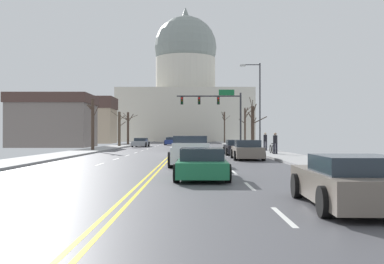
{
  "coord_description": "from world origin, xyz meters",
  "views": [
    {
      "loc": [
        1.66,
        -38.12,
        1.65
      ],
      "look_at": [
        1.88,
        36.18,
        2.11
      ],
      "focal_mm": 40.88,
      "sensor_mm": 36.0,
      "label": 1
    }
  ],
  "objects_px": {
    "sedan_oncoming_00": "(139,143)",
    "bicycle_parked": "(270,149)",
    "sedan_near_05": "(201,164)",
    "sedan_near_06": "(349,182)",
    "sedan_oncoming_01": "(170,141)",
    "street_lamp_right": "(256,99)",
    "sedan_near_01": "(194,146)",
    "pedestrian_01": "(274,142)",
    "sedan_near_02": "(236,148)",
    "sedan_oncoming_02": "(171,141)",
    "sedan_near_00": "(194,144)",
    "pedestrian_00": "(264,140)",
    "sedan_near_03": "(246,150)",
    "pickup_truck_near_04": "(189,152)",
    "signal_gantry": "(217,106)"
  },
  "relations": [
    {
      "from": "street_lamp_right",
      "to": "sedan_near_02",
      "type": "xyz_separation_m",
      "value": [
        -2.58,
        -6.03,
        -4.47
      ]
    },
    {
      "from": "sedan_near_02",
      "to": "pickup_truck_near_04",
      "type": "bearing_deg",
      "value": -106.96
    },
    {
      "from": "sedan_near_03",
      "to": "sedan_near_06",
      "type": "xyz_separation_m",
      "value": [
        -0.09,
        -19.27,
        -0.03
      ]
    },
    {
      "from": "sedan_near_03",
      "to": "sedan_oncoming_02",
      "type": "height_order",
      "value": "sedan_near_03"
    },
    {
      "from": "sedan_near_06",
      "to": "sedan_oncoming_00",
      "type": "height_order",
      "value": "sedan_oncoming_00"
    },
    {
      "from": "sedan_near_03",
      "to": "bicycle_parked",
      "type": "relative_size",
      "value": 2.61
    },
    {
      "from": "street_lamp_right",
      "to": "sedan_near_02",
      "type": "distance_m",
      "value": 7.94
    },
    {
      "from": "sedan_near_02",
      "to": "sedan_near_03",
      "type": "distance_m",
      "value": 6.76
    },
    {
      "from": "sedan_oncoming_02",
      "to": "pedestrian_00",
      "type": "height_order",
      "value": "pedestrian_00"
    },
    {
      "from": "pickup_truck_near_04",
      "to": "bicycle_parked",
      "type": "bearing_deg",
      "value": 61.41
    },
    {
      "from": "sedan_near_06",
      "to": "sedan_oncoming_02",
      "type": "relative_size",
      "value": 1.05
    },
    {
      "from": "sedan_near_00",
      "to": "bicycle_parked",
      "type": "height_order",
      "value": "sedan_near_00"
    },
    {
      "from": "pedestrian_01",
      "to": "sedan_oncoming_00",
      "type": "bearing_deg",
      "value": 118.01
    },
    {
      "from": "street_lamp_right",
      "to": "sedan_near_06",
      "type": "relative_size",
      "value": 1.89
    },
    {
      "from": "sedan_oncoming_02",
      "to": "sedan_oncoming_01",
      "type": "bearing_deg",
      "value": -88.92
    },
    {
      "from": "sedan_near_05",
      "to": "sedan_oncoming_00",
      "type": "distance_m",
      "value": 43.94
    },
    {
      "from": "sedan_near_02",
      "to": "pickup_truck_near_04",
      "type": "distance_m",
      "value": 13.12
    },
    {
      "from": "street_lamp_right",
      "to": "sedan_oncoming_00",
      "type": "xyz_separation_m",
      "value": [
        -13.33,
        17.75,
        -4.47
      ]
    },
    {
      "from": "sedan_oncoming_00",
      "to": "street_lamp_right",
      "type": "bearing_deg",
      "value": -53.1
    },
    {
      "from": "sedan_oncoming_01",
      "to": "bicycle_parked",
      "type": "relative_size",
      "value": 2.53
    },
    {
      "from": "sedan_near_03",
      "to": "sedan_near_00",
      "type": "bearing_deg",
      "value": 99.4
    },
    {
      "from": "sedan_oncoming_01",
      "to": "pedestrian_00",
      "type": "height_order",
      "value": "pedestrian_00"
    },
    {
      "from": "street_lamp_right",
      "to": "sedan_oncoming_00",
      "type": "height_order",
      "value": "street_lamp_right"
    },
    {
      "from": "sedan_near_00",
      "to": "sedan_near_06",
      "type": "relative_size",
      "value": 0.98
    },
    {
      "from": "sedan_oncoming_02",
      "to": "pedestrian_01",
      "type": "height_order",
      "value": "pedestrian_01"
    },
    {
      "from": "sedan_near_00",
      "to": "pickup_truck_near_04",
      "type": "distance_m",
      "value": 26.13
    },
    {
      "from": "sedan_near_02",
      "to": "sedan_oncoming_02",
      "type": "relative_size",
      "value": 1.07
    },
    {
      "from": "sedan_near_02",
      "to": "pedestrian_00",
      "type": "relative_size",
      "value": 2.64
    },
    {
      "from": "sedan_near_03",
      "to": "sedan_oncoming_00",
      "type": "bearing_deg",
      "value": 109.33
    },
    {
      "from": "sedan_near_03",
      "to": "pickup_truck_near_04",
      "type": "bearing_deg",
      "value": -123.25
    },
    {
      "from": "sedan_near_00",
      "to": "sedan_near_03",
      "type": "xyz_separation_m",
      "value": [
        3.37,
        -20.34,
        0.02
      ]
    },
    {
      "from": "sedan_near_00",
      "to": "sedan_near_03",
      "type": "bearing_deg",
      "value": -80.6
    },
    {
      "from": "sedan_near_01",
      "to": "bicycle_parked",
      "type": "distance_m",
      "value": 9.4
    },
    {
      "from": "sedan_near_06",
      "to": "sedan_oncoming_01",
      "type": "height_order",
      "value": "sedan_oncoming_01"
    },
    {
      "from": "sedan_near_00",
      "to": "bicycle_parked",
      "type": "distance_m",
      "value": 15.32
    },
    {
      "from": "signal_gantry",
      "to": "sedan_oncoming_00",
      "type": "height_order",
      "value": "signal_gantry"
    },
    {
      "from": "sedan_oncoming_02",
      "to": "bicycle_parked",
      "type": "relative_size",
      "value": 2.41
    },
    {
      "from": "sedan_oncoming_00",
      "to": "sedan_near_02",
      "type": "bearing_deg",
      "value": -65.69
    },
    {
      "from": "sedan_near_01",
      "to": "pedestrian_00",
      "type": "bearing_deg",
      "value": -10.04
    },
    {
      "from": "signal_gantry",
      "to": "sedan_near_01",
      "type": "xyz_separation_m",
      "value": [
        -2.8,
        -10.64,
        -4.66
      ]
    },
    {
      "from": "sedan_oncoming_00",
      "to": "bicycle_parked",
      "type": "xyz_separation_m",
      "value": [
        13.51,
        -24.21,
        -0.09
      ]
    },
    {
      "from": "sedan_near_05",
      "to": "sedan_near_06",
      "type": "height_order",
      "value": "sedan_near_06"
    },
    {
      "from": "sedan_near_02",
      "to": "sedan_near_05",
      "type": "height_order",
      "value": "sedan_near_02"
    },
    {
      "from": "sedan_near_06",
      "to": "pedestrian_01",
      "type": "height_order",
      "value": "pedestrian_01"
    },
    {
      "from": "sedan_near_02",
      "to": "sedan_oncoming_02",
      "type": "bearing_deg",
      "value": 99.39
    },
    {
      "from": "sedan_near_02",
      "to": "sedan_oncoming_00",
      "type": "distance_m",
      "value": 26.09
    },
    {
      "from": "sedan_near_05",
      "to": "pedestrian_01",
      "type": "distance_m",
      "value": 18.88
    },
    {
      "from": "sedan_near_05",
      "to": "sedan_oncoming_02",
      "type": "bearing_deg",
      "value": 93.51
    },
    {
      "from": "sedan_near_01",
      "to": "pedestrian_01",
      "type": "relative_size",
      "value": 2.57
    },
    {
      "from": "pickup_truck_near_04",
      "to": "sedan_oncoming_01",
      "type": "bearing_deg",
      "value": 93.95
    }
  ]
}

